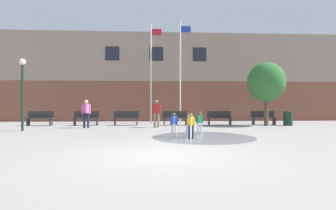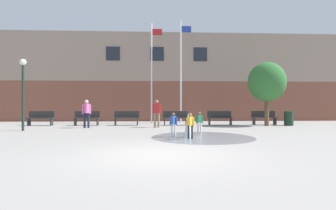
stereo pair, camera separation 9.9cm
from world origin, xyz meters
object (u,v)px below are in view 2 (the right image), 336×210
at_px(park_bench_far_left, 41,118).
at_px(flagpole_left, 152,70).
at_px(child_with_pink_shirt, 173,123).
at_px(flagpole_right, 181,68).
at_px(child_running, 199,121).
at_px(lamp_post_left_lane, 23,83).
at_px(park_bench_center, 175,118).
at_px(adult_in_red, 157,111).
at_px(park_bench_under_left_flagpole, 127,118).
at_px(park_bench_under_right_flagpole, 220,118).
at_px(teen_by_trashcan, 87,111).
at_px(child_in_fountain, 190,124).
at_px(park_bench_left_of_flagpoles, 87,118).
at_px(trash_can, 289,118).
at_px(park_bench_near_trashcan, 264,117).
at_px(street_tree_near_building, 267,82).

relative_size(park_bench_far_left, flagpole_left, 0.22).
distance_m(child_with_pink_shirt, flagpole_right, 8.88).
height_order(child_running, lamp_post_left_lane, lamp_post_left_lane).
xyz_separation_m(park_bench_center, adult_in_red, (-1.20, -1.64, 0.45)).
distance_m(child_with_pink_shirt, adult_in_red, 4.57).
bearing_deg(park_bench_under_left_flagpole, park_bench_far_left, 179.61).
bearing_deg(child_with_pink_shirt, child_running, -9.43).
bearing_deg(park_bench_under_right_flagpole, child_with_pink_shirt, -118.89).
bearing_deg(flagpole_right, park_bench_far_left, -168.46).
height_order(teen_by_trashcan, lamp_post_left_lane, lamp_post_left_lane).
distance_m(park_bench_center, child_in_fountain, 6.80).
xyz_separation_m(child_in_fountain, flagpole_left, (-1.58, 8.80, 3.23)).
bearing_deg(child_with_pink_shirt, park_bench_left_of_flagpoles, 80.72).
relative_size(park_bench_under_left_flagpole, lamp_post_left_lane, 0.44).
height_order(park_bench_far_left, park_bench_left_of_flagpoles, same).
distance_m(flagpole_left, trash_can, 9.65).
xyz_separation_m(park_bench_far_left, park_bench_near_trashcan, (14.38, 0.02, 0.00)).
bearing_deg(park_bench_far_left, teen_by_trashcan, -28.92).
relative_size(park_bench_far_left, park_bench_near_trashcan, 1.00).
bearing_deg(park_bench_center, park_bench_under_right_flagpole, 2.39).
height_order(child_running, flagpole_left, flagpole_left).
height_order(park_bench_far_left, teen_by_trashcan, teen_by_trashcan).
distance_m(park_bench_under_left_flagpole, adult_in_red, 2.64).
height_order(park_bench_near_trashcan, teen_by_trashcan, teen_by_trashcan).
distance_m(child_in_fountain, trash_can, 9.45).
relative_size(child_in_fountain, trash_can, 1.10).
xyz_separation_m(park_bench_left_of_flagpoles, teen_by_trashcan, (0.46, -1.85, 0.45)).
height_order(park_bench_under_right_flagpole, flagpole_right, flagpole_right).
xyz_separation_m(park_bench_left_of_flagpoles, child_with_pink_shirt, (5.10, -6.30, 0.10)).
height_order(park_bench_near_trashcan, adult_in_red, adult_in_red).
bearing_deg(child_in_fountain, teen_by_trashcan, -96.45).
distance_m(park_bench_left_of_flagpoles, adult_in_red, 4.82).
bearing_deg(child_running, park_bench_near_trashcan, 21.88).
distance_m(park_bench_center, park_bench_under_right_flagpole, 2.92).
bearing_deg(street_tree_near_building, lamp_post_left_lane, -169.64).
height_order(child_with_pink_shirt, street_tree_near_building, street_tree_near_building).
bearing_deg(park_bench_far_left, trash_can, -2.60).
height_order(child_with_pink_shirt, flagpole_left, flagpole_left).
bearing_deg(child_in_fountain, park_bench_under_right_flagpole, -164.62).
bearing_deg(teen_by_trashcan, park_bench_left_of_flagpoles, -32.59).
bearing_deg(child_with_pink_shirt, park_bench_far_left, 93.42).
height_order(child_with_pink_shirt, trash_can, child_with_pink_shirt).
bearing_deg(child_with_pink_shirt, flagpole_left, 48.55).
xyz_separation_m(park_bench_under_left_flagpole, child_in_fountain, (3.18, -6.91, 0.10)).
bearing_deg(park_bench_center, child_with_pink_shirt, -95.07).
height_order(park_bench_left_of_flagpoles, street_tree_near_building, street_tree_near_building).
distance_m(child_in_fountain, lamp_post_left_lane, 8.97).
distance_m(adult_in_red, flagpole_right, 5.04).
bearing_deg(park_bench_near_trashcan, park_bench_under_right_flagpole, -179.03).
height_order(flagpole_right, lamp_post_left_lane, flagpole_right).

